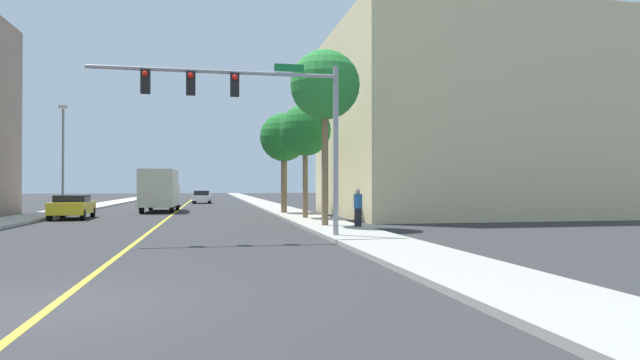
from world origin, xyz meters
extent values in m
plane|color=#2D2D30|center=(0.00, 42.00, 0.00)|extent=(192.00, 192.00, 0.00)
cube|color=#B2ADA3|center=(-8.10, 42.00, 0.07)|extent=(2.75, 168.00, 0.15)
cube|color=#9E9B93|center=(8.10, 42.00, 0.07)|extent=(2.75, 168.00, 0.15)
cube|color=yellow|center=(0.00, 42.00, 0.00)|extent=(0.16, 144.00, 0.01)
cube|color=beige|center=(18.79, 24.43, 6.27)|extent=(16.22, 14.98, 12.53)
cylinder|color=gray|center=(7.13, 9.89, 3.30)|extent=(0.20, 0.20, 6.30)
cylinder|color=gray|center=(2.74, 9.89, 6.06)|extent=(8.78, 0.14, 0.14)
cube|color=black|center=(3.39, 9.89, 5.61)|extent=(0.32, 0.24, 0.84)
sphere|color=red|center=(3.39, 9.75, 5.86)|extent=(0.20, 0.20, 0.20)
cube|color=black|center=(1.86, 9.89, 5.61)|extent=(0.32, 0.24, 0.84)
sphere|color=red|center=(1.86, 9.75, 5.86)|extent=(0.20, 0.20, 0.20)
cube|color=black|center=(0.32, 9.89, 5.61)|extent=(0.32, 0.24, 0.84)
sphere|color=red|center=(0.32, 9.75, 5.86)|extent=(0.20, 0.20, 0.20)
cube|color=#147233|center=(5.37, 9.89, 6.31)|extent=(1.10, 0.04, 0.28)
cylinder|color=gray|center=(-7.23, 29.54, 3.66)|extent=(0.16, 0.16, 7.02)
cube|color=beige|center=(-7.23, 29.54, 7.32)|extent=(0.56, 0.28, 0.20)
cylinder|color=brown|center=(7.78, 14.87, 3.42)|extent=(0.31, 0.31, 6.54)
sphere|color=#287F33|center=(7.78, 14.87, 6.69)|extent=(3.25, 3.25, 3.25)
cone|color=#287F33|center=(8.74, 14.76, 6.49)|extent=(0.58, 1.55, 1.40)
cone|color=#287F33|center=(8.17, 15.76, 6.49)|extent=(1.23, 0.80, 1.56)
cone|color=#287F33|center=(7.23, 15.68, 6.49)|extent=(1.28, 1.02, 1.68)
cone|color=#287F33|center=(6.80, 14.88, 6.49)|extent=(0.45, 1.45, 1.55)
cone|color=#287F33|center=(7.32, 14.01, 6.49)|extent=(1.54, 1.08, 1.72)
cone|color=#287F33|center=(8.25, 14.02, 6.49)|extent=(1.58, 1.16, 1.60)
cylinder|color=brown|center=(7.91, 20.92, 2.67)|extent=(0.30, 0.30, 5.04)
sphere|color=#1E6B28|center=(7.91, 20.92, 5.19)|extent=(2.97, 2.97, 2.97)
cone|color=#1E6B28|center=(8.79, 20.78, 4.99)|extent=(0.60, 1.34, 1.45)
cone|color=#1E6B28|center=(8.44, 21.63, 4.99)|extent=(1.34, 1.17, 1.35)
cone|color=#1E6B28|center=(7.54, 21.73, 4.99)|extent=(1.58, 1.05, 1.45)
cone|color=#1E6B28|center=(7.02, 20.99, 4.99)|extent=(0.53, 1.31, 1.32)
cone|color=#1E6B28|center=(7.54, 20.11, 4.99)|extent=(1.41, 0.94, 1.39)
cone|color=#1E6B28|center=(8.21, 20.08, 4.99)|extent=(1.49, 0.92, 1.17)
cylinder|color=brown|center=(7.49, 26.97, 2.73)|extent=(0.41, 0.41, 5.16)
sphere|color=#1E6B28|center=(7.49, 26.97, 5.31)|extent=(3.31, 3.31, 3.31)
cone|color=#1E6B28|center=(8.47, 27.16, 5.11)|extent=(0.70, 1.73, 1.54)
cone|color=#1E6B28|center=(7.30, 27.94, 5.11)|extent=(1.39, 0.66, 1.46)
cone|color=#1E6B28|center=(6.51, 27.10, 5.11)|extent=(0.59, 1.53, 1.20)
cone|color=#1E6B28|center=(7.41, 25.98, 5.11)|extent=(1.59, 0.57, 1.39)
cube|color=gold|center=(-5.51, 24.80, 0.67)|extent=(2.10, 4.41, 0.70)
cube|color=black|center=(-5.51, 24.76, 1.22)|extent=(1.79, 2.17, 0.41)
cylinder|color=black|center=(-4.58, 23.20, 0.32)|extent=(0.24, 0.65, 0.64)
cylinder|color=black|center=(-6.33, 23.14, 0.32)|extent=(0.24, 0.65, 0.64)
cylinder|color=black|center=(-4.70, 26.45, 0.32)|extent=(0.24, 0.65, 0.64)
cylinder|color=black|center=(-6.44, 26.39, 0.32)|extent=(0.24, 0.65, 0.64)
cube|color=#BCBCC1|center=(-1.42, 43.59, 0.64)|extent=(1.98, 4.04, 0.63)
cube|color=black|center=(-1.42, 43.61, 1.19)|extent=(1.69, 1.90, 0.47)
cylinder|color=black|center=(-2.20, 45.05, 0.32)|extent=(0.24, 0.65, 0.64)
cylinder|color=black|center=(-0.55, 45.00, 0.32)|extent=(0.24, 0.65, 0.64)
cylinder|color=black|center=(-2.29, 42.17, 0.32)|extent=(0.24, 0.65, 0.64)
cylinder|color=black|center=(-0.64, 42.12, 0.32)|extent=(0.24, 0.65, 0.64)
cube|color=white|center=(1.64, 52.66, 0.62)|extent=(2.02, 4.29, 0.59)
cube|color=black|center=(1.63, 52.35, 1.17)|extent=(1.71, 2.10, 0.51)
cylinder|color=black|center=(0.88, 54.25, 0.32)|extent=(0.25, 0.65, 0.64)
cylinder|color=black|center=(2.53, 54.18, 0.32)|extent=(0.25, 0.65, 0.64)
cylinder|color=black|center=(0.75, 51.13, 0.32)|extent=(0.25, 0.65, 0.64)
cylinder|color=black|center=(2.41, 51.07, 0.32)|extent=(0.25, 0.65, 0.64)
cube|color=silver|center=(-1.12, 35.94, 1.25)|extent=(2.44, 2.16, 1.60)
cube|color=beige|center=(-1.20, 32.17, 1.81)|extent=(2.51, 5.47, 2.73)
cylinder|color=black|center=(-2.17, 35.96, 0.45)|extent=(0.30, 0.91, 0.90)
cylinder|color=black|center=(-0.07, 35.91, 0.45)|extent=(0.30, 0.91, 0.90)
cylinder|color=black|center=(-2.28, 30.83, 0.45)|extent=(0.30, 0.91, 0.90)
cylinder|color=black|center=(-0.18, 30.79, 0.45)|extent=(0.30, 0.91, 0.90)
cylinder|color=black|center=(9.06, 13.75, 0.56)|extent=(0.32, 0.32, 0.82)
cylinder|color=#26598C|center=(9.06, 13.75, 1.29)|extent=(0.38, 0.38, 0.65)
sphere|color=tan|center=(9.06, 13.75, 1.72)|extent=(0.22, 0.22, 0.22)
camera|label=1|loc=(2.53, -9.67, 1.98)|focal=30.32mm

